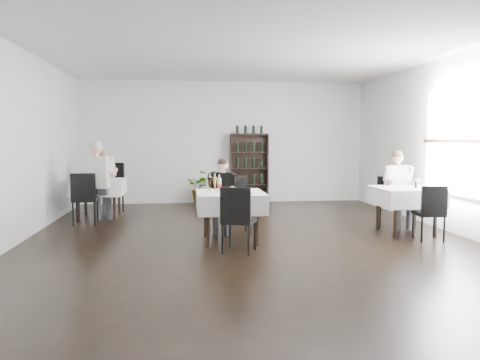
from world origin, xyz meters
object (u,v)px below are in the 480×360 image
at_px(potted_tree, 203,187).
at_px(diner_main, 222,190).
at_px(main_table, 230,202).
at_px(wine_shelf, 249,169).

distance_m(potted_tree, diner_main, 3.47).
bearing_deg(main_table, wine_shelf, 78.22).
height_order(potted_tree, diner_main, diner_main).
distance_m(wine_shelf, main_table, 4.41).
relative_size(wine_shelf, main_table, 1.70).
height_order(wine_shelf, main_table, wine_shelf).
bearing_deg(wine_shelf, potted_tree, -170.68).
bearing_deg(diner_main, main_table, -84.30).
distance_m(wine_shelf, diner_main, 3.77).
height_order(wine_shelf, diner_main, wine_shelf).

